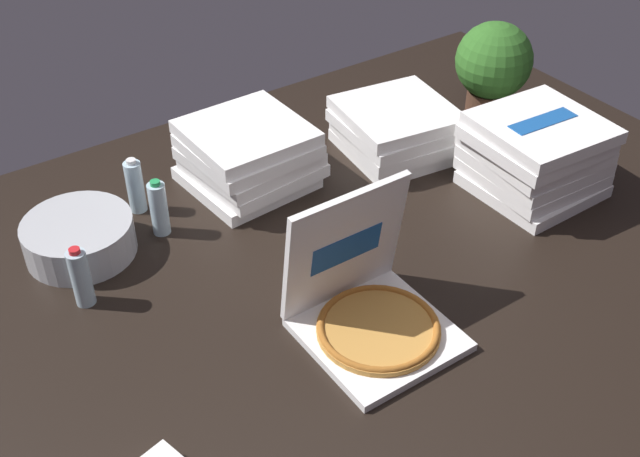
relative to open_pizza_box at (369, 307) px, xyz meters
name	(u,v)px	position (x,y,z in m)	size (l,w,h in m)	color
ground_plane	(344,279)	(0.08, 0.23, -0.09)	(3.20, 2.40, 0.02)	black
open_pizza_box	(369,307)	(0.00, 0.00, 0.00)	(0.40, 0.41, 0.42)	white
pizza_stack_left_far	(535,155)	(0.93, 0.24, 0.06)	(0.44, 0.44, 0.29)	white
pizza_stack_right_far	(397,130)	(0.69, 0.72, 0.01)	(0.46, 0.47, 0.19)	white
pizza_stack_center_near	(249,156)	(0.10, 0.85, 0.04)	(0.46, 0.45, 0.24)	white
ice_bucket	(79,237)	(-0.56, 0.82, -0.02)	(0.36, 0.36, 0.12)	#B7BABF
water_bottle_0	(135,186)	(-0.31, 0.93, 0.02)	(0.06, 0.06, 0.21)	silver
water_bottle_1	(81,277)	(-0.64, 0.58, 0.02)	(0.06, 0.06, 0.21)	silver
water_bottle_2	(159,208)	(-0.30, 0.77, 0.02)	(0.06, 0.06, 0.21)	silver
potted_plant	(493,66)	(1.18, 0.72, 0.15)	(0.31, 0.31, 0.41)	#513323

